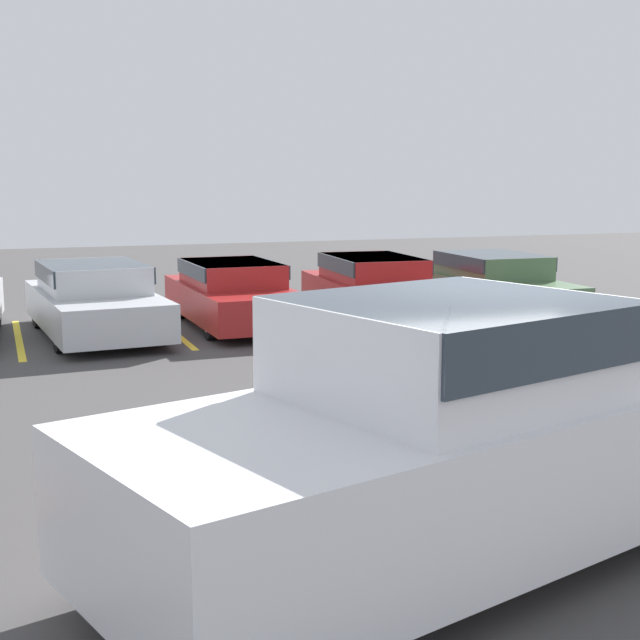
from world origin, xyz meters
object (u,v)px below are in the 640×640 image
at_px(pickup_truck, 480,427).
at_px(parked_sedan_e, 493,281).
at_px(parked_sedan_d, 374,286).
at_px(parked_sedan_c, 233,292).
at_px(wheel_stop_curb, 343,298).
at_px(parked_sedan_b, 94,298).

xyz_separation_m(pickup_truck, parked_sedan_e, (6.45, 10.50, -0.32)).
bearing_deg(parked_sedan_d, parked_sedan_c, -88.88).
distance_m(pickup_truck, wheel_stop_curb, 13.59).
relative_size(parked_sedan_d, parked_sedan_e, 1.02).
bearing_deg(wheel_stop_curb, parked_sedan_d, -98.23).
height_order(parked_sedan_b, parked_sedan_e, parked_sedan_b).
xyz_separation_m(parked_sedan_c, wheel_stop_curb, (3.19, 2.41, -0.57)).
distance_m(parked_sedan_d, parked_sedan_e, 2.76).
height_order(parked_sedan_b, parked_sedan_d, parked_sedan_b).
height_order(pickup_truck, wheel_stop_curb, pickup_truck).
height_order(parked_sedan_b, parked_sedan_c, parked_sedan_b).
bearing_deg(parked_sedan_c, pickup_truck, -5.64).
bearing_deg(parked_sedan_d, parked_sedan_b, -85.79).
distance_m(parked_sedan_b, wheel_stop_curb, 6.31).
xyz_separation_m(pickup_truck, parked_sedan_b, (-1.67, 10.36, -0.28)).
bearing_deg(parked_sedan_e, parked_sedan_d, -85.42).
bearing_deg(parked_sedan_d, parked_sedan_e, 96.02).
xyz_separation_m(pickup_truck, wheel_stop_curb, (4.06, 12.94, -0.88)).
bearing_deg(wheel_stop_curb, parked_sedan_c, -142.87).
relative_size(pickup_truck, parked_sedan_c, 1.44).
xyz_separation_m(parked_sedan_b, parked_sedan_d, (5.36, 0.03, -0.02)).
bearing_deg(parked_sedan_b, parked_sedan_e, 86.46).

